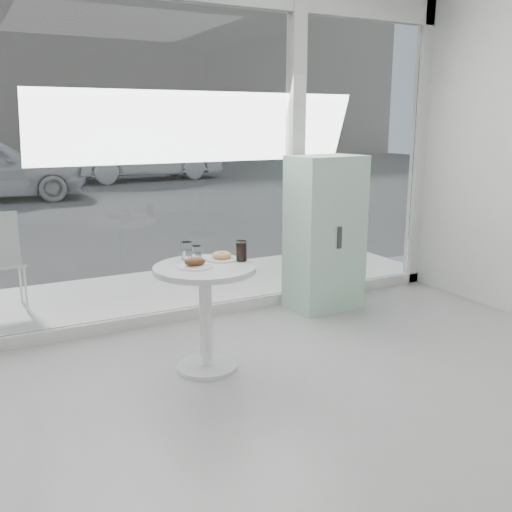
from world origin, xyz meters
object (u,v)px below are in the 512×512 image
patio_chair (0,255)px  car_silver (142,154)px  water_tumbler_a (187,252)px  plate_donut (222,257)px  main_table (205,296)px  mint_cabinet (325,233)px  water_tumbler_b (197,255)px  plate_fritter (195,263)px  cola_glass (241,251)px

patio_chair → car_silver: (4.80, 11.50, 0.22)m
patio_chair → water_tumbler_a: bearing=-59.5°
plate_donut → water_tumbler_a: water_tumbler_a is taller
main_table → mint_cabinet: (1.55, 0.79, 0.17)m
main_table → water_tumbler_b: (0.00, 0.15, 0.27)m
patio_chair → car_silver: bearing=65.0°
mint_cabinet → plate_fritter: 1.80m
main_table → plate_donut: 0.32m
water_tumbler_b → car_silver: bearing=74.9°
water_tumbler_a → water_tumbler_b: bearing=-64.8°
water_tumbler_a → cola_glass: bearing=-34.2°
main_table → patio_chair: size_ratio=0.87×
mint_cabinet → plate_fritter: size_ratio=5.92×
main_table → water_tumbler_a: (-0.04, 0.24, 0.28)m
plate_fritter → water_tumbler_a: size_ratio=1.88×
car_silver → water_tumbler_b: car_silver is taller
cola_glass → water_tumbler_b: bearing=154.7°
main_table → plate_donut: size_ratio=3.19×
water_tumbler_a → cola_glass: cola_glass is taller
car_silver → water_tumbler_a: size_ratio=36.29×
patio_chair → water_tumbler_b: size_ratio=7.81×
cola_glass → plate_donut: bearing=138.6°
car_silver → water_tumbler_b: 13.85m
water_tumbler_a → water_tumbler_b: size_ratio=1.14×
plate_fritter → main_table: bearing=-0.6°
mint_cabinet → patio_chair: mint_cabinet is taller
car_silver → water_tumbler_a: bearing=158.7°
mint_cabinet → water_tumbler_a: mint_cabinet is taller
car_silver → plate_fritter: (-3.68, -13.52, 0.02)m
patio_chair → plate_donut: size_ratio=3.68×
water_tumbler_a → water_tumbler_b: (0.04, -0.09, -0.01)m
main_table → water_tumbler_a: size_ratio=5.93×
patio_chair → car_silver: size_ratio=0.19×
water_tumbler_b → cola_glass: bearing=-25.3°
mint_cabinet → water_tumbler_a: 1.69m
main_table → water_tumbler_b: water_tumbler_b is taller
main_table → cola_glass: (0.29, 0.01, 0.29)m
main_table → car_silver: (3.61, 13.52, 0.23)m
patio_chair → cola_glass: bearing=-55.9°
water_tumbler_a → mint_cabinet: bearing=19.1°
main_table → car_silver: 14.00m
water_tumbler_b → mint_cabinet: bearing=22.4°
car_silver → water_tumbler_a: (-3.65, -13.28, 0.05)m
plate_donut → water_tumbler_a: 0.26m
car_silver → water_tumbler_b: (-3.61, -13.37, 0.04)m
mint_cabinet → patio_chair: (-2.74, 1.23, -0.17)m
patio_chair → car_silver: 12.46m
main_table → patio_chair: patio_chair is taller
plate_fritter → water_tumbler_b: size_ratio=2.15×
plate_fritter → water_tumbler_b: 0.17m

